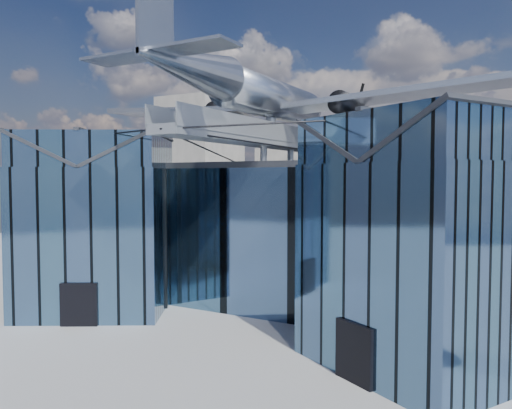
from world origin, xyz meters
The scene contains 5 objects.
ground_plane centered at (0.00, 0.00, 0.00)m, with size 120.00×120.00×0.00m, color gray.
museum centered at (0.00, 5.82, 5.54)m, with size 32.88×24.50×17.60m.
bg_towers centered at (1.45, 50.49, 10.01)m, with size 77.00×24.50×26.00m.
tree_plaza_w centered at (-15.57, -0.93, 3.32)m, with size 3.21×3.21×4.90m.
tree_side_w centered at (-28.82, 12.11, 4.03)m, with size 3.97×3.97×5.95m.
Camera 1 is at (15.04, -25.00, 8.82)m, focal length 35.00 mm.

